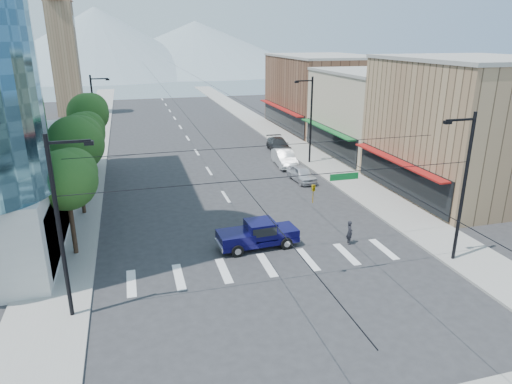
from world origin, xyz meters
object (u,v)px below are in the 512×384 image
(pedestrian, at_px, (350,232))
(parked_car_mid, at_px, (284,158))
(pickup_truck, at_px, (257,234))
(parked_car_far, at_px, (279,145))
(parked_car_near, at_px, (302,174))

(pedestrian, bearing_deg, parked_car_mid, 0.66)
(pickup_truck, relative_size, parked_car_far, 1.02)
(parked_car_mid, bearing_deg, pedestrian, -91.63)
(pedestrian, distance_m, parked_car_far, 25.40)
(pickup_truck, relative_size, parked_car_mid, 1.05)
(pickup_truck, bearing_deg, pedestrian, -14.25)
(pedestrian, xyz_separation_m, parked_car_far, (3.51, 25.15, -0.04))
(parked_car_far, bearing_deg, pedestrian, -93.69)
(pickup_truck, height_order, pedestrian, pickup_truck)
(parked_car_far, bearing_deg, parked_car_near, -93.56)
(parked_car_mid, relative_size, parked_car_far, 0.97)
(pickup_truck, xyz_separation_m, parked_car_near, (7.83, 12.39, -0.22))
(parked_car_near, bearing_deg, pickup_truck, -125.90)
(parked_car_near, xyz_separation_m, parked_car_far, (1.60, 11.64, 0.06))
(parked_car_near, relative_size, parked_car_far, 0.79)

